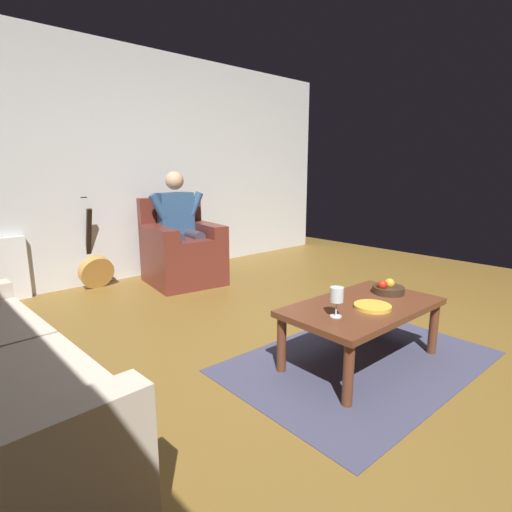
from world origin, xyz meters
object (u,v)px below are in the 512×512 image
at_px(armchair, 182,253).
at_px(guitar, 96,268).
at_px(coffee_table, 362,312).
at_px(fruit_bowl, 388,289).
at_px(wine_glass_near, 337,296).
at_px(person_seated, 180,223).
at_px(decorative_dish, 373,307).

height_order(armchair, guitar, guitar).
distance_m(coffee_table, fruit_bowl, 0.35).
distance_m(wine_glass_near, fruit_bowl, 0.66).
height_order(guitar, fruit_bowl, guitar).
height_order(coffee_table, guitar, guitar).
height_order(armchair, fruit_bowl, armchair).
distance_m(armchair, wine_glass_near, 2.59).
distance_m(armchair, person_seated, 0.34).
bearing_deg(guitar, fruit_bowl, 108.16).
bearing_deg(decorative_dish, fruit_bowl, -164.25).
bearing_deg(person_seated, decorative_dish, 93.79).
bearing_deg(armchair, person_seated, -90.00).
xyz_separation_m(guitar, wine_glass_near, (-0.31, 2.97, 0.32)).
relative_size(armchair, decorative_dish, 4.09).
bearing_deg(coffee_table, decorative_dish, 74.28).
height_order(coffee_table, fruit_bowl, fruit_bowl).
relative_size(wine_glass_near, fruit_bowl, 0.83).
height_order(wine_glass_near, decorative_dish, wine_glass_near).
distance_m(fruit_bowl, decorative_dish, 0.38).
xyz_separation_m(armchair, person_seated, (-0.00, -0.02, 0.34)).
distance_m(person_seated, wine_glass_near, 2.61).
height_order(armchair, decorative_dish, armchair).
bearing_deg(guitar, coffee_table, 101.95).
xyz_separation_m(wine_glass_near, fruit_bowl, (-0.66, -0.03, -0.09)).
bearing_deg(person_seated, guitar, -17.92).
relative_size(fruit_bowl, decorative_dish, 0.94).
xyz_separation_m(person_seated, fruit_bowl, (-0.13, 2.52, -0.24)).
height_order(coffee_table, wine_glass_near, wine_glass_near).
bearing_deg(person_seated, coffee_table, 94.16).
distance_m(coffee_table, wine_glass_near, 0.37).
distance_m(person_seated, guitar, 1.04).
height_order(person_seated, decorative_dish, person_seated).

